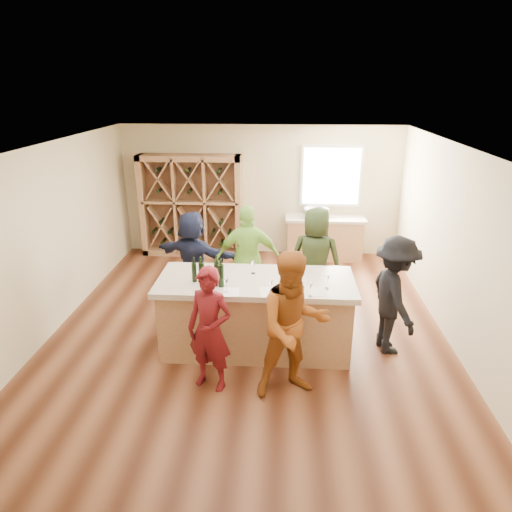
# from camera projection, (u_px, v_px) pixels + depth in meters

# --- Properties ---
(floor) EXTENTS (6.00, 7.00, 0.10)m
(floor) POSITION_uv_depth(u_px,v_px,m) (249.00, 331.00, 7.18)
(floor) COLOR brown
(floor) RESTS_ON ground
(ceiling) EXTENTS (6.00, 7.00, 0.10)m
(ceiling) POSITION_uv_depth(u_px,v_px,m) (248.00, 143.00, 6.14)
(ceiling) COLOR white
(ceiling) RESTS_ON ground
(wall_back) EXTENTS (6.00, 0.10, 2.80)m
(wall_back) POSITION_uv_depth(u_px,v_px,m) (261.00, 190.00, 9.96)
(wall_back) COLOR beige
(wall_back) RESTS_ON ground
(wall_front) EXTENTS (6.00, 0.10, 2.80)m
(wall_front) POSITION_uv_depth(u_px,v_px,m) (211.00, 406.00, 3.35)
(wall_front) COLOR beige
(wall_front) RESTS_ON ground
(wall_left) EXTENTS (0.10, 7.00, 2.80)m
(wall_left) POSITION_uv_depth(u_px,v_px,m) (46.00, 241.00, 6.83)
(wall_left) COLOR beige
(wall_left) RESTS_ON ground
(wall_right) EXTENTS (0.10, 7.00, 2.80)m
(wall_right) POSITION_uv_depth(u_px,v_px,m) (462.00, 249.00, 6.48)
(wall_right) COLOR beige
(wall_right) RESTS_ON ground
(window_frame) EXTENTS (1.30, 0.06, 1.30)m
(window_frame) POSITION_uv_depth(u_px,v_px,m) (331.00, 176.00, 9.68)
(window_frame) COLOR white
(window_frame) RESTS_ON wall_back
(window_pane) EXTENTS (1.18, 0.01, 1.18)m
(window_pane) POSITION_uv_depth(u_px,v_px,m) (331.00, 176.00, 9.65)
(window_pane) COLOR white
(window_pane) RESTS_ON wall_back
(wine_rack) EXTENTS (2.20, 0.45, 2.20)m
(wine_rack) POSITION_uv_depth(u_px,v_px,m) (191.00, 206.00, 9.90)
(wine_rack) COLOR #A1724C
(wine_rack) RESTS_ON floor
(back_counter_base) EXTENTS (1.60, 0.58, 0.86)m
(back_counter_base) POSITION_uv_depth(u_px,v_px,m) (324.00, 239.00, 9.91)
(back_counter_base) COLOR #A1724C
(back_counter_base) RESTS_ON floor
(back_counter_top) EXTENTS (1.70, 0.62, 0.06)m
(back_counter_top) POSITION_uv_depth(u_px,v_px,m) (325.00, 219.00, 9.74)
(back_counter_top) COLOR #BCAC9A
(back_counter_top) RESTS_ON back_counter_base
(sink) EXTENTS (0.54, 0.54, 0.19)m
(sink) POSITION_uv_depth(u_px,v_px,m) (316.00, 213.00, 9.71)
(sink) COLOR silver
(sink) RESTS_ON back_counter_top
(faucet) EXTENTS (0.02, 0.02, 0.30)m
(faucet) POSITION_uv_depth(u_px,v_px,m) (316.00, 208.00, 9.86)
(faucet) COLOR silver
(faucet) RESTS_ON back_counter_top
(tasting_counter_base) EXTENTS (2.60, 1.00, 1.00)m
(tasting_counter_base) POSITION_uv_depth(u_px,v_px,m) (256.00, 316.00, 6.49)
(tasting_counter_base) COLOR #A1724C
(tasting_counter_base) RESTS_ON floor
(tasting_counter_top) EXTENTS (2.72, 1.12, 0.08)m
(tasting_counter_top) POSITION_uv_depth(u_px,v_px,m) (256.00, 282.00, 6.30)
(tasting_counter_top) COLOR #BCAC9A
(tasting_counter_top) RESTS_ON tasting_counter_base
(wine_bottle_a) EXTENTS (0.08, 0.08, 0.27)m
(wine_bottle_a) POSITION_uv_depth(u_px,v_px,m) (194.00, 272.00, 6.17)
(wine_bottle_a) COLOR black
(wine_bottle_a) RESTS_ON tasting_counter_top
(wine_bottle_b) EXTENTS (0.08, 0.08, 0.31)m
(wine_bottle_b) POSITION_uv_depth(u_px,v_px,m) (202.00, 274.00, 6.08)
(wine_bottle_b) COLOR black
(wine_bottle_b) RESTS_ON tasting_counter_top
(wine_bottle_c) EXTENTS (0.10, 0.10, 0.31)m
(wine_bottle_c) POSITION_uv_depth(u_px,v_px,m) (217.00, 272.00, 6.12)
(wine_bottle_c) COLOR black
(wine_bottle_c) RESTS_ON tasting_counter_top
(wine_bottle_d) EXTENTS (0.09, 0.09, 0.31)m
(wine_bottle_d) POSITION_uv_depth(u_px,v_px,m) (221.00, 276.00, 6.01)
(wine_bottle_d) COLOR black
(wine_bottle_d) RESTS_ON tasting_counter_top
(wine_glass_a) EXTENTS (0.08, 0.08, 0.18)m
(wine_glass_a) POSITION_uv_depth(u_px,v_px,m) (226.00, 286.00, 5.87)
(wine_glass_a) COLOR white
(wine_glass_a) RESTS_ON tasting_counter_top
(wine_glass_b) EXTENTS (0.08, 0.08, 0.16)m
(wine_glass_b) POSITION_uv_depth(u_px,v_px,m) (271.00, 287.00, 5.85)
(wine_glass_b) COLOR white
(wine_glass_b) RESTS_ON tasting_counter_top
(wine_glass_c) EXTENTS (0.07, 0.07, 0.17)m
(wine_glass_c) POSITION_uv_depth(u_px,v_px,m) (310.00, 290.00, 5.76)
(wine_glass_c) COLOR white
(wine_glass_c) RESTS_ON tasting_counter_top
(wine_glass_d) EXTENTS (0.08, 0.08, 0.17)m
(wine_glass_d) POSITION_uv_depth(u_px,v_px,m) (289.00, 279.00, 6.09)
(wine_glass_d) COLOR white
(wine_glass_d) RESTS_ON tasting_counter_top
(wine_glass_e) EXTENTS (0.07, 0.07, 0.17)m
(wine_glass_e) POSITION_uv_depth(u_px,v_px,m) (327.00, 283.00, 5.97)
(wine_glass_e) COLOR white
(wine_glass_e) RESTS_ON tasting_counter_top
(tasting_menu_a) EXTENTS (0.22, 0.29, 0.00)m
(tasting_menu_a) POSITION_uv_depth(u_px,v_px,m) (231.00, 292.00, 5.90)
(tasting_menu_a) COLOR white
(tasting_menu_a) RESTS_ON tasting_counter_top
(tasting_menu_b) EXTENTS (0.28, 0.35, 0.00)m
(tasting_menu_b) POSITION_uv_depth(u_px,v_px,m) (269.00, 292.00, 5.91)
(tasting_menu_b) COLOR white
(tasting_menu_b) RESTS_ON tasting_counter_top
(tasting_menu_c) EXTENTS (0.24, 0.31, 0.00)m
(tasting_menu_c) POSITION_uv_depth(u_px,v_px,m) (318.00, 291.00, 5.93)
(tasting_menu_c) COLOR white
(tasting_menu_c) RESTS_ON tasting_counter_top
(person_near_left) EXTENTS (0.70, 0.60, 1.61)m
(person_near_left) POSITION_uv_depth(u_px,v_px,m) (210.00, 330.00, 5.55)
(person_near_left) COLOR #590F14
(person_near_left) RESTS_ON floor
(person_near_right) EXTENTS (1.00, 0.73, 1.85)m
(person_near_right) POSITION_uv_depth(u_px,v_px,m) (294.00, 326.00, 5.40)
(person_near_right) COLOR #994C19
(person_near_right) RESTS_ON floor
(person_server) EXTENTS (0.71, 1.18, 1.71)m
(person_server) POSITION_uv_depth(u_px,v_px,m) (394.00, 296.00, 6.32)
(person_server) COLOR black
(person_server) RESTS_ON floor
(person_far_mid) EXTENTS (1.10, 0.64, 1.80)m
(person_far_mid) POSITION_uv_depth(u_px,v_px,m) (248.00, 258.00, 7.53)
(person_far_mid) COLOR #8CC64C
(person_far_mid) RESTS_ON floor
(person_far_right) EXTENTS (0.97, 0.76, 1.77)m
(person_far_right) POSITION_uv_depth(u_px,v_px,m) (315.00, 259.00, 7.53)
(person_far_right) COLOR #263319
(person_far_right) RESTS_ON floor
(person_far_left) EXTENTS (1.61, 1.02, 1.64)m
(person_far_left) POSITION_uv_depth(u_px,v_px,m) (193.00, 258.00, 7.78)
(person_far_left) COLOR #191E38
(person_far_left) RESTS_ON floor
(wine_glass_f) EXTENTS (0.07, 0.07, 0.18)m
(wine_glass_f) POSITION_uv_depth(u_px,v_px,m) (253.00, 268.00, 6.44)
(wine_glass_f) COLOR white
(wine_glass_f) RESTS_ON tasting_counter_top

